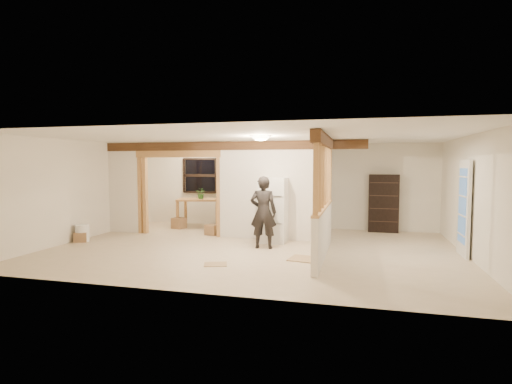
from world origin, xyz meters
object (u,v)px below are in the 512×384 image
(woman, at_px, (263,212))
(shop_vac, at_px, (140,218))
(refrigerator, at_px, (273,210))
(bookshelf, at_px, (384,203))
(work_table, at_px, (201,213))

(woman, distance_m, shop_vac, 4.93)
(refrigerator, relative_size, bookshelf, 0.97)
(refrigerator, xyz_separation_m, work_table, (-2.62, 1.74, -0.36))
(woman, xyz_separation_m, shop_vac, (-4.42, 2.12, -0.55))
(shop_vac, xyz_separation_m, bookshelf, (7.18, 0.84, 0.54))
(refrigerator, bearing_deg, work_table, 146.36)
(work_table, distance_m, bookshelf, 5.34)
(work_table, height_order, shop_vac, work_table)
(shop_vac, bearing_deg, work_table, 10.82)
(work_table, bearing_deg, shop_vac, 178.82)
(work_table, bearing_deg, refrigerator, -45.64)
(shop_vac, height_order, bookshelf, bookshelf)
(refrigerator, xyz_separation_m, shop_vac, (-4.49, 1.38, -0.52))
(woman, xyz_separation_m, bookshelf, (2.76, 2.96, -0.01))
(woman, height_order, shop_vac, woman)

